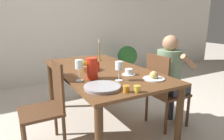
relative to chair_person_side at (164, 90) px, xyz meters
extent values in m
plane|color=beige|center=(-0.69, 0.38, -0.49)|extent=(20.00, 20.00, 0.00)
cube|color=silver|center=(-0.69, 2.64, 0.81)|extent=(10.00, 0.06, 2.60)
cube|color=brown|center=(-0.69, 0.38, 0.25)|extent=(1.01, 1.87, 0.03)
cylinder|color=#472D19|center=(-0.24, -0.49, -0.13)|extent=(0.07, 0.07, 0.73)
cylinder|color=#472D19|center=(-1.13, 1.26, -0.13)|extent=(0.07, 0.07, 0.73)
cylinder|color=#472D19|center=(-0.24, 1.26, -0.13)|extent=(0.07, 0.07, 0.73)
cylinder|color=#51331E|center=(0.26, 0.18, -0.29)|extent=(0.04, 0.04, 0.41)
cylinder|color=#51331E|center=(0.26, -0.19, -0.29)|extent=(0.04, 0.04, 0.41)
cylinder|color=#51331E|center=(-0.11, 0.18, -0.29)|extent=(0.04, 0.04, 0.41)
cylinder|color=#51331E|center=(-0.11, -0.19, -0.29)|extent=(0.04, 0.04, 0.41)
cube|color=#51331E|center=(0.08, 0.00, -0.07)|extent=(0.42, 0.42, 0.03)
cube|color=#51331E|center=(-0.12, 0.00, 0.20)|extent=(0.03, 0.39, 0.50)
cylinder|color=#51331E|center=(-1.64, 0.43, -0.29)|extent=(0.04, 0.04, 0.41)
cylinder|color=#51331E|center=(-1.27, 0.06, -0.29)|extent=(0.04, 0.04, 0.41)
cylinder|color=#51331E|center=(-1.27, 0.43, -0.29)|extent=(0.04, 0.04, 0.41)
cube|color=#51331E|center=(-1.45, 0.25, -0.07)|extent=(0.42, 0.42, 0.03)
cube|color=#51331E|center=(-1.25, 0.25, 0.20)|extent=(0.03, 0.39, 0.50)
cylinder|color=#33333D|center=(0.22, 0.08, -0.27)|extent=(0.09, 0.09, 0.44)
cylinder|color=#33333D|center=(0.22, -0.08, -0.27)|extent=(0.09, 0.09, 0.44)
cube|color=#33333D|center=(0.15, 0.00, -0.01)|extent=(0.30, 0.34, 0.11)
cylinder|color=slate|center=(0.06, 0.00, 0.27)|extent=(0.30, 0.30, 0.46)
sphere|color=#A37556|center=(0.06, 0.00, 0.58)|extent=(0.19, 0.19, 0.19)
cylinder|color=#A37556|center=(0.16, -0.21, 0.38)|extent=(0.25, 0.06, 0.20)
cylinder|color=red|center=(-0.94, 0.05, 0.38)|extent=(0.11, 0.11, 0.22)
cube|color=red|center=(-0.88, 0.05, 0.39)|extent=(0.02, 0.02, 0.10)
cone|color=red|center=(-0.99, 0.05, 0.46)|extent=(0.04, 0.04, 0.04)
cylinder|color=white|center=(-1.08, 0.05, 0.27)|extent=(0.07, 0.07, 0.00)
cylinder|color=white|center=(-1.08, 0.05, 0.33)|extent=(0.01, 0.01, 0.12)
cylinder|color=white|center=(-1.08, 0.05, 0.43)|extent=(0.08, 0.08, 0.09)
cylinder|color=white|center=(-0.74, -0.14, 0.27)|extent=(0.07, 0.07, 0.00)
cylinder|color=white|center=(-0.74, -0.14, 0.33)|extent=(0.01, 0.01, 0.11)
cylinder|color=white|center=(-0.74, -0.14, 0.42)|extent=(0.08, 0.08, 0.08)
cylinder|color=red|center=(-0.74, -0.14, 0.40)|extent=(0.06, 0.06, 0.05)
cylinder|color=silver|center=(-0.53, 0.00, 0.27)|extent=(0.15, 0.15, 0.01)
cylinder|color=silver|center=(-0.53, 0.00, 0.30)|extent=(0.09, 0.09, 0.06)
cube|color=silver|center=(-0.48, 0.00, 0.31)|extent=(0.01, 0.01, 0.03)
cylinder|color=#9E9EA3|center=(-0.99, -0.28, 0.28)|extent=(0.32, 0.32, 0.02)
cylinder|color=#9E9EA3|center=(-0.99, -0.28, 0.29)|extent=(0.33, 0.33, 0.01)
cylinder|color=silver|center=(-0.40, -0.27, 0.27)|extent=(0.22, 0.22, 0.01)
sphere|color=tan|center=(-0.40, -0.27, 0.31)|extent=(0.09, 0.09, 0.09)
cylinder|color=gold|center=(-0.77, -0.49, 0.30)|extent=(0.05, 0.05, 0.06)
cylinder|color=gold|center=(-0.77, -0.49, 0.32)|extent=(0.06, 0.06, 0.01)
cylinder|color=#C67A1E|center=(-0.85, -0.45, 0.30)|extent=(0.05, 0.05, 0.06)
cylinder|color=gold|center=(-0.85, -0.45, 0.32)|extent=(0.06, 0.06, 0.01)
cylinder|color=#9E6B3D|center=(-0.85, 0.40, 0.30)|extent=(0.23, 0.23, 0.07)
sphere|color=gold|center=(-0.80, 0.39, 0.36)|extent=(0.07, 0.07, 0.07)
sphere|color=gold|center=(-0.91, 0.40, 0.36)|extent=(0.07, 0.07, 0.07)
cylinder|color=olive|center=(-0.46, 0.90, 0.27)|extent=(0.06, 0.06, 0.01)
cylinder|color=olive|center=(-0.46, 0.90, 0.40)|extent=(0.02, 0.02, 0.24)
cylinder|color=beige|center=(-0.46, 0.90, 0.55)|extent=(0.02, 0.02, 0.05)
cylinder|color=beige|center=(0.82, 2.09, -0.42)|extent=(0.25, 0.25, 0.15)
cylinder|color=brown|center=(0.82, 2.09, -0.25)|extent=(0.04, 0.04, 0.18)
sphere|color=#2D6B2D|center=(0.82, 2.09, 0.04)|extent=(0.46, 0.46, 0.46)
camera|label=1|loc=(-1.71, -1.77, 0.85)|focal=32.00mm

